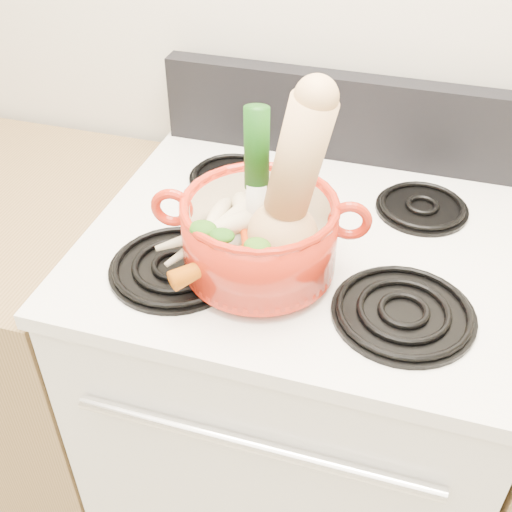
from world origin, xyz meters
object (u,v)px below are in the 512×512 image
(dutch_oven, at_px, (260,235))
(leek, at_px, (257,176))
(squash, at_px, (284,184))
(stove_body, at_px, (296,407))

(dutch_oven, relative_size, leek, 0.98)
(squash, height_order, leek, squash)
(stove_body, height_order, dutch_oven, dutch_oven)
(leek, bearing_deg, stove_body, 42.14)
(stove_body, xyz_separation_m, dutch_oven, (-0.05, -0.13, 0.57))
(stove_body, height_order, leek, leek)
(dutch_oven, distance_m, leek, 0.10)
(dutch_oven, bearing_deg, squash, -18.19)
(stove_body, xyz_separation_m, squash, (-0.01, -0.13, 0.68))
(stove_body, distance_m, squash, 0.69)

